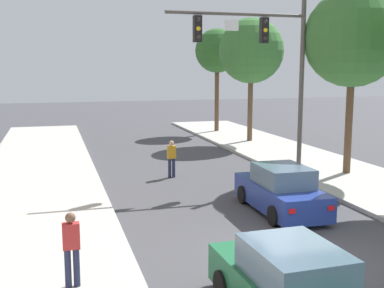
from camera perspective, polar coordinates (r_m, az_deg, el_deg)
ground_plane at (r=12.98m, az=12.25°, el=-13.01°), size 120.00×120.00×0.00m
sidewalk_left at (r=11.59m, az=-18.64°, el=-15.63°), size 5.00×60.00×0.15m
traffic_signal_mast at (r=21.06m, az=8.59°, el=10.22°), size 6.13×0.38×7.50m
car_lead_blue at (r=16.64m, az=10.30°, el=-5.43°), size 1.87×4.26×1.60m
pedestrian_sidewalk_left_walker at (r=10.89m, az=-13.86°, el=-11.43°), size 0.36×0.22×1.64m
pedestrian_crossing_road at (r=21.50m, az=-2.39°, el=-1.53°), size 0.36×0.22×1.64m
street_tree_second at (r=22.54m, az=18.24°, el=11.58°), size 4.21×4.21×8.01m
street_tree_third at (r=31.42m, az=6.90°, el=10.70°), size 4.09×4.09×7.74m
street_tree_farthest at (r=36.20m, az=2.95°, el=10.72°), size 3.19×3.19×7.45m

